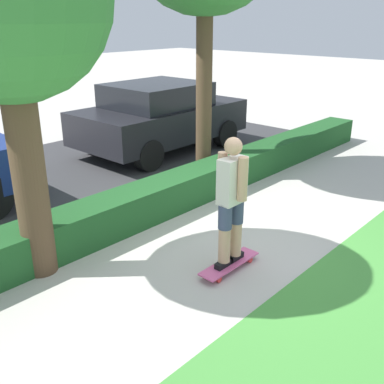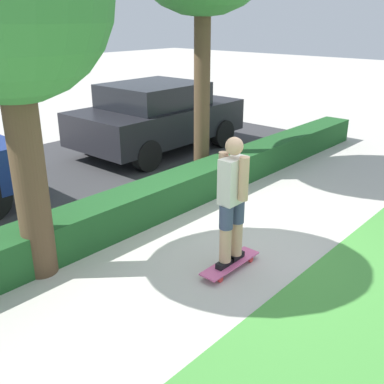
% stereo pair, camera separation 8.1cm
% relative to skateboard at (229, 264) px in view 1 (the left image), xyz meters
% --- Properties ---
extents(ground_plane, '(60.00, 60.00, 0.00)m').
position_rel_skateboard_xyz_m(ground_plane, '(0.46, 0.28, -0.08)').
color(ground_plane, '#BCB7AD').
extents(street_asphalt, '(12.95, 5.00, 0.01)m').
position_rel_skateboard_xyz_m(street_asphalt, '(0.46, 4.48, -0.07)').
color(street_asphalt, '#38383A').
rests_on(street_asphalt, ground_plane).
extents(hedge_row, '(12.95, 0.60, 0.53)m').
position_rel_skateboard_xyz_m(hedge_row, '(0.46, 1.88, 0.19)').
color(hedge_row, '#1E5123').
rests_on(hedge_row, ground_plane).
extents(skateboard, '(0.91, 0.24, 0.09)m').
position_rel_skateboard_xyz_m(skateboard, '(0.00, 0.00, 0.00)').
color(skateboard, '#DB5B93').
rests_on(skateboard, ground_plane).
extents(skater_person, '(0.48, 0.41, 1.58)m').
position_rel_skateboard_xyz_m(skater_person, '(0.00, 0.00, 0.86)').
color(skater_person, black).
rests_on(skater_person, skateboard).
extents(parked_car_middle, '(3.98, 2.07, 1.55)m').
position_rel_skateboard_xyz_m(parked_car_middle, '(3.13, 4.50, 0.73)').
color(parked_car_middle, black).
rests_on(parked_car_middle, ground_plane).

